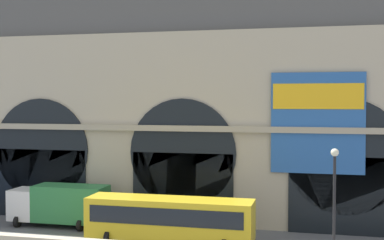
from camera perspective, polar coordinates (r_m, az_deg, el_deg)
station_building at (r=41.55m, az=-0.17°, el=1.31°), size 49.69×5.15×18.29m
box_truck_midwest at (r=41.01m, az=-14.26°, el=-8.88°), size 7.50×2.91×3.12m
bus_center at (r=34.68m, az=-2.48°, el=-10.72°), size 11.00×3.25×3.10m
street_lamp_quayside at (r=29.79m, az=15.31°, el=-7.79°), size 0.44×0.44×6.90m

